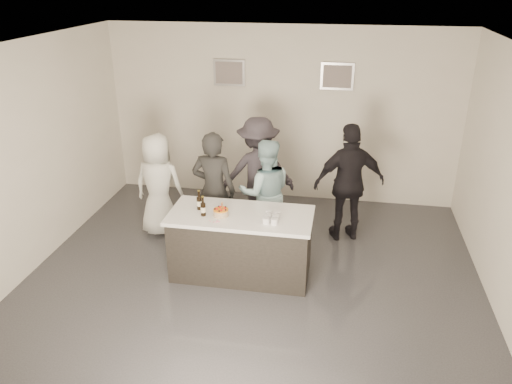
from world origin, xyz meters
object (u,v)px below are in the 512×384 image
person_guest_back (258,172)px  beer_bottle_a (199,200)px  bar_counter (241,244)px  person_main_black (214,190)px  beer_bottle_b (203,206)px  cake (221,213)px  person_main_blue (265,193)px  person_guest_right (349,183)px  person_guest_left (159,185)px

person_guest_back → beer_bottle_a: bearing=58.4°
bar_counter → person_main_black: bearing=127.2°
person_guest_back → beer_bottle_b: bearing=63.5°
cake → person_main_black: size_ratio=0.11×
person_main_black → beer_bottle_a: bearing=91.9°
beer_bottle_b → person_guest_back: size_ratio=0.15×
beer_bottle_b → person_main_black: bearing=95.6°
person_main_black → person_main_blue: person_main_black is taller
beer_bottle_b → person_main_blue: bearing=58.5°
beer_bottle_b → person_guest_right: person_guest_right is taller
beer_bottle_a → beer_bottle_b: same height
person_guest_left → person_main_blue: bearing=-176.8°
person_guest_left → person_guest_right: 2.86m
person_main_black → person_guest_left: bearing=-9.5°
beer_bottle_b → person_guest_left: size_ratio=0.16×
person_main_black → cake: bearing=114.1°
bar_counter → person_guest_left: bearing=147.6°
bar_counter → cake: bearing=-158.7°
person_main_black → person_guest_right: 2.00m
cake → beer_bottle_b: 0.24m
beer_bottle_b → person_guest_left: (-1.00, 1.06, -0.23)m
beer_bottle_b → person_guest_back: 1.71m
beer_bottle_a → person_guest_left: (-0.90, 0.89, -0.23)m
person_main_blue → person_guest_left: person_main_blue is taller
cake → person_guest_right: person_guest_right is taller
bar_counter → person_guest_back: size_ratio=1.05×
beer_bottle_b → person_guest_right: (1.83, 1.40, -0.13)m
person_guest_right → person_guest_back: (-1.41, 0.25, -0.02)m
person_main_black → person_guest_back: size_ratio=0.99×
cake → person_main_black: person_main_black is taller
person_guest_left → person_guest_right: size_ratio=0.89×
beer_bottle_b → person_guest_left: 1.47m
bar_counter → person_main_blue: size_ratio=1.15×
person_guest_left → cake: bearing=143.8°
cake → person_guest_right: 2.11m
beer_bottle_b → person_main_black: (-0.08, 0.84, -0.15)m
person_main_black → person_guest_right: size_ratio=0.97×
bar_counter → person_guest_back: (-0.04, 1.52, 0.43)m
beer_bottle_a → beer_bottle_b: (0.10, -0.17, 0.00)m
cake → beer_bottle_a: 0.36m
person_main_blue → person_guest_left: bearing=-14.6°
person_guest_left → person_guest_back: (1.42, 0.59, 0.08)m
cake → beer_bottle_b: (-0.22, -0.04, 0.09)m
cake → beer_bottle_a: size_ratio=0.75×
cake → person_guest_left: size_ratio=0.12×
beer_bottle_a → person_main_black: person_main_black is taller
person_guest_right → beer_bottle_a: bearing=15.1°
bar_counter → person_main_blue: 1.00m
person_guest_left → person_guest_back: person_guest_back is taller
beer_bottle_b → bar_counter: bearing=15.6°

